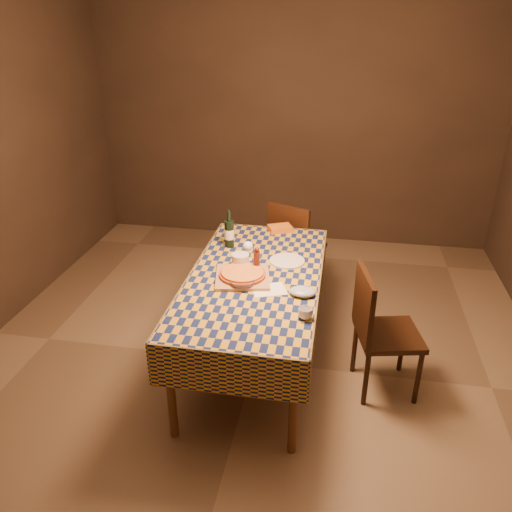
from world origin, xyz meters
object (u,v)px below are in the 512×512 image
object	(u,v)px
cutting_board	(243,277)
bowl	(242,283)
wine_bottle	(229,233)
white_plate	(287,261)
dining_table	(255,285)
pizza	(242,274)
chair_right	(378,326)
chair_far	(294,244)

from	to	relation	value
cutting_board	bowl	size ratio (longest dim) A/B	2.24
wine_bottle	white_plate	distance (m)	0.54
white_plate	wine_bottle	bearing A→B (deg)	157.98
dining_table	bowl	size ratio (longest dim) A/B	10.97
pizza	chair_right	xyz separation A→B (m)	(0.96, -0.07, -0.29)
dining_table	cutting_board	world-z (taller)	cutting_board
bowl	wine_bottle	distance (m)	0.68
pizza	wine_bottle	distance (m)	0.56
dining_table	chair_far	size ratio (longest dim) A/B	1.98
cutting_board	dining_table	bearing A→B (deg)	38.91
wine_bottle	chair_right	size ratio (longest dim) A/B	0.33
pizza	bowl	bearing A→B (deg)	-78.94
bowl	chair_right	bearing A→B (deg)	2.76
pizza	white_plate	xyz separation A→B (m)	(0.28, 0.32, -0.03)
pizza	chair_far	distance (m)	1.25
wine_bottle	cutting_board	bearing A→B (deg)	-67.81
bowl	white_plate	distance (m)	0.50
cutting_board	chair_far	world-z (taller)	chair_far
wine_bottle	chair_right	xyz separation A→B (m)	(1.17, -0.58, -0.36)
bowl	white_plate	world-z (taller)	bowl
pizza	chair_right	bearing A→B (deg)	-4.18
cutting_board	white_plate	bearing A→B (deg)	48.43
white_plate	chair_right	size ratio (longest dim) A/B	0.28
pizza	white_plate	world-z (taller)	pizza
wine_bottle	dining_table	bearing A→B (deg)	-57.57
cutting_board	chair_far	bearing A→B (deg)	78.45
dining_table	pizza	distance (m)	0.15
white_plate	chair_far	bearing A→B (deg)	92.32
chair_far	chair_right	bearing A→B (deg)	-60.46
dining_table	chair_right	size ratio (longest dim) A/B	1.98
wine_bottle	chair_far	xyz separation A→B (m)	(0.45, 0.68, -0.36)
white_plate	chair_right	distance (m)	0.82
bowl	chair_right	distance (m)	0.98
chair_far	pizza	bearing A→B (deg)	-101.55
cutting_board	wine_bottle	world-z (taller)	wine_bottle
cutting_board	pizza	world-z (taller)	pizza
wine_bottle	white_plate	world-z (taller)	wine_bottle
chair_far	cutting_board	bearing A→B (deg)	-101.55
bowl	pizza	bearing A→B (deg)	101.06
cutting_board	wine_bottle	distance (m)	0.56
pizza	chair_right	world-z (taller)	chair_right
dining_table	wine_bottle	bearing A→B (deg)	122.43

